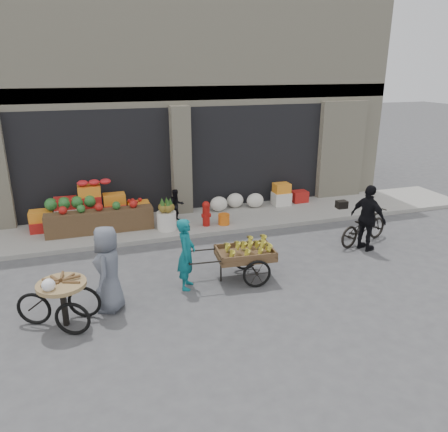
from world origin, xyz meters
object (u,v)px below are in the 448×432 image
object	(u,v)px
orange_bucket	(224,219)
vendor_grey	(108,269)
vendor_woman	(186,254)
pineapple_bin	(167,221)
banana_cart	(243,252)
tricycle_cart	(63,297)
bicycle	(364,226)
fire_hydrant	(206,213)
seated_person	(176,205)
cyclist	(368,218)

from	to	relation	value
orange_bucket	vendor_grey	xyz separation A→B (m)	(-3.35, -3.45, 0.55)
vendor_woman	vendor_grey	world-z (taller)	vendor_grey
pineapple_bin	vendor_grey	xyz separation A→B (m)	(-1.75, -3.55, 0.45)
banana_cart	tricycle_cart	world-z (taller)	tricycle_cart
vendor_woman	bicycle	xyz separation A→B (m)	(4.88, 0.95, -0.30)
pineapple_bin	tricycle_cart	bearing A→B (deg)	-123.43
fire_hydrant	vendor_grey	distance (m)	4.52
banana_cart	seated_person	bearing A→B (deg)	104.06
vendor_woman	tricycle_cart	distance (m)	2.48
pineapple_bin	bicycle	xyz separation A→B (m)	(4.69, -2.22, 0.08)
pineapple_bin	vendor_grey	size ratio (longest dim) A/B	0.32
pineapple_bin	tricycle_cart	distance (m)	4.65
pineapple_bin	vendor_woman	world-z (taller)	vendor_woman
orange_bucket	cyclist	world-z (taller)	cyclist
orange_bucket	seated_person	bearing A→B (deg)	149.74
orange_bucket	banana_cart	size ratio (longest dim) A/B	0.15
banana_cart	cyclist	size ratio (longest dim) A/B	1.27
pineapple_bin	vendor_woman	distance (m)	3.20
tricycle_cart	vendor_grey	distance (m)	0.92
seated_person	banana_cart	bearing A→B (deg)	-90.50
fire_hydrant	pineapple_bin	bearing A→B (deg)	177.40
pineapple_bin	banana_cart	bearing A→B (deg)	-72.01
pineapple_bin	banana_cart	distance (m)	3.35
orange_bucket	vendor_grey	distance (m)	4.83
banana_cart	bicycle	bearing A→B (deg)	19.23
seated_person	orange_bucket	bearing A→B (deg)	-40.26
seated_person	banana_cart	xyz separation A→B (m)	(0.63, -3.78, 0.03)
tricycle_cart	fire_hydrant	bearing A→B (deg)	67.18
pineapple_bin	banana_cart	xyz separation A→B (m)	(1.03, -3.18, 0.25)
banana_cart	vendor_woman	world-z (taller)	vendor_woman
banana_cart	bicycle	xyz separation A→B (m)	(3.65, 0.96, -0.17)
vendor_woman	bicycle	world-z (taller)	vendor_woman
seated_person	cyclist	world-z (taller)	cyclist
orange_bucket	vendor_woman	world-z (taller)	vendor_woman
vendor_grey	orange_bucket	bearing A→B (deg)	153.69
vendor_woman	bicycle	bearing A→B (deg)	-56.02
bicycle	fire_hydrant	bearing A→B (deg)	40.12
bicycle	orange_bucket	bearing A→B (deg)	36.82
orange_bucket	tricycle_cart	size ratio (longest dim) A/B	0.22
cyclist	vendor_grey	bearing A→B (deg)	79.75
pineapple_bin	orange_bucket	world-z (taller)	pineapple_bin
pineapple_bin	vendor_grey	bearing A→B (deg)	-116.22
orange_bucket	bicycle	distance (m)	3.75
tricycle_cart	cyclist	distance (m)	7.16
pineapple_bin	fire_hydrant	distance (m)	1.11
orange_bucket	bicycle	world-z (taller)	bicycle
seated_person	tricycle_cart	xyz separation A→B (m)	(-2.96, -4.48, -0.02)
orange_bucket	vendor_grey	world-z (taller)	vendor_grey
pineapple_bin	fire_hydrant	bearing A→B (deg)	-2.60
seated_person	vendor_grey	bearing A→B (deg)	-127.37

